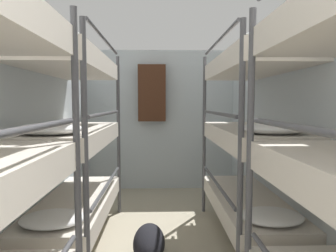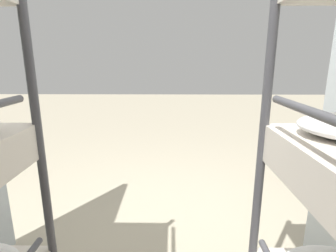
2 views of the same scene
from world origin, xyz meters
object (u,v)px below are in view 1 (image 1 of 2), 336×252
object	(u,v)px
bunk_stack_right_far	(250,136)
bunk_stack_left_far	(73,136)
hanging_coat	(152,93)
duffel_bag	(149,243)

from	to	relation	value
bunk_stack_right_far	bunk_stack_left_far	bearing A→B (deg)	180.00
bunk_stack_right_far	hanging_coat	bearing A→B (deg)	118.23
bunk_stack_left_far	bunk_stack_right_far	world-z (taller)	same
duffel_bag	bunk_stack_right_far	bearing A→B (deg)	14.69
duffel_bag	hanging_coat	world-z (taller)	hanging_coat
bunk_stack_left_far	duffel_bag	distance (m)	1.24
duffel_bag	hanging_coat	distance (m)	2.59
bunk_stack_left_far	hanging_coat	distance (m)	2.08
hanging_coat	bunk_stack_left_far	bearing A→B (deg)	-110.95
bunk_stack_right_far	hanging_coat	xyz separation A→B (m)	(-1.01, 1.89, 0.48)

